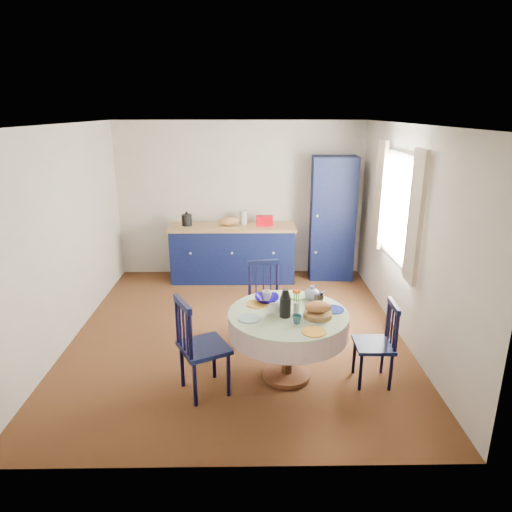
{
  "coord_description": "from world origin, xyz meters",
  "views": [
    {
      "loc": [
        0.15,
        -5.13,
        2.65
      ],
      "look_at": [
        0.23,
        0.2,
        0.94
      ],
      "focal_mm": 32.0,
      "sensor_mm": 36.0,
      "label": 1
    }
  ],
  "objects_px": {
    "chair_right": "(377,343)",
    "cobalt_bowl": "(267,299)",
    "mug_a": "(274,309)",
    "chair_far": "(266,301)",
    "dining_table": "(289,323)",
    "mug_d": "(267,296)",
    "chair_left": "(200,346)",
    "kitchen_counter": "(233,252)",
    "mug_b": "(297,319)",
    "mug_c": "(319,298)",
    "pantry_cabinet": "(332,219)"
  },
  "relations": [
    {
      "from": "chair_right",
      "to": "cobalt_bowl",
      "type": "distance_m",
      "value": 1.2
    },
    {
      "from": "mug_a",
      "to": "chair_far",
      "type": "bearing_deg",
      "value": 93.19
    },
    {
      "from": "dining_table",
      "to": "cobalt_bowl",
      "type": "distance_m",
      "value": 0.38
    },
    {
      "from": "chair_right",
      "to": "mug_d",
      "type": "relative_size",
      "value": 7.94
    },
    {
      "from": "chair_left",
      "to": "mug_d",
      "type": "relative_size",
      "value": 9.19
    },
    {
      "from": "kitchen_counter",
      "to": "mug_a",
      "type": "height_order",
      "value": "kitchen_counter"
    },
    {
      "from": "chair_far",
      "to": "mug_d",
      "type": "relative_size",
      "value": 8.66
    },
    {
      "from": "mug_b",
      "to": "mug_c",
      "type": "xyz_separation_m",
      "value": [
        0.28,
        0.51,
        0.0
      ]
    },
    {
      "from": "chair_left",
      "to": "mug_b",
      "type": "xyz_separation_m",
      "value": [
        0.92,
        0.02,
        0.26
      ]
    },
    {
      "from": "chair_far",
      "to": "mug_d",
      "type": "xyz_separation_m",
      "value": [
        -0.01,
        -0.56,
        0.3
      ]
    },
    {
      "from": "dining_table",
      "to": "kitchen_counter",
      "type": "bearing_deg",
      "value": 102.96
    },
    {
      "from": "pantry_cabinet",
      "to": "dining_table",
      "type": "distance_m",
      "value": 3.16
    },
    {
      "from": "mug_d",
      "to": "cobalt_bowl",
      "type": "xyz_separation_m",
      "value": [
        -0.0,
        -0.04,
        -0.02
      ]
    },
    {
      "from": "kitchen_counter",
      "to": "pantry_cabinet",
      "type": "height_order",
      "value": "pantry_cabinet"
    },
    {
      "from": "dining_table",
      "to": "mug_a",
      "type": "bearing_deg",
      "value": -167.9
    },
    {
      "from": "mug_a",
      "to": "mug_d",
      "type": "distance_m",
      "value": 0.36
    },
    {
      "from": "kitchen_counter",
      "to": "chair_left",
      "type": "bearing_deg",
      "value": -93.65
    },
    {
      "from": "cobalt_bowl",
      "to": "mug_b",
      "type": "bearing_deg",
      "value": -63.06
    },
    {
      "from": "dining_table",
      "to": "cobalt_bowl",
      "type": "bearing_deg",
      "value": 127.55
    },
    {
      "from": "dining_table",
      "to": "mug_c",
      "type": "bearing_deg",
      "value": 38.96
    },
    {
      "from": "cobalt_bowl",
      "to": "mug_d",
      "type": "bearing_deg",
      "value": 87.38
    },
    {
      "from": "pantry_cabinet",
      "to": "chair_far",
      "type": "xyz_separation_m",
      "value": [
        -1.14,
        -2.12,
        -0.51
      ]
    },
    {
      "from": "dining_table",
      "to": "chair_far",
      "type": "relative_size",
      "value": 1.27
    },
    {
      "from": "mug_d",
      "to": "chair_left",
      "type": "bearing_deg",
      "value": -138.72
    },
    {
      "from": "chair_left",
      "to": "mug_c",
      "type": "height_order",
      "value": "chair_left"
    },
    {
      "from": "pantry_cabinet",
      "to": "chair_right",
      "type": "xyz_separation_m",
      "value": [
        -0.06,
        -3.09,
        -0.55
      ]
    },
    {
      "from": "chair_far",
      "to": "mug_c",
      "type": "bearing_deg",
      "value": -58.82
    },
    {
      "from": "mug_b",
      "to": "kitchen_counter",
      "type": "bearing_deg",
      "value": 102.89
    },
    {
      "from": "chair_left",
      "to": "mug_a",
      "type": "height_order",
      "value": "chair_left"
    },
    {
      "from": "kitchen_counter",
      "to": "pantry_cabinet",
      "type": "relative_size",
      "value": 1.02
    },
    {
      "from": "chair_right",
      "to": "mug_c",
      "type": "bearing_deg",
      "value": -122.73
    },
    {
      "from": "mug_a",
      "to": "cobalt_bowl",
      "type": "distance_m",
      "value": 0.31
    },
    {
      "from": "chair_far",
      "to": "mug_b",
      "type": "bearing_deg",
      "value": -87.38
    },
    {
      "from": "kitchen_counter",
      "to": "dining_table",
      "type": "bearing_deg",
      "value": -76.94
    },
    {
      "from": "pantry_cabinet",
      "to": "kitchen_counter",
      "type": "bearing_deg",
      "value": -173.51
    },
    {
      "from": "dining_table",
      "to": "chair_right",
      "type": "distance_m",
      "value": 0.9
    },
    {
      "from": "dining_table",
      "to": "cobalt_bowl",
      "type": "xyz_separation_m",
      "value": [
        -0.21,
        0.28,
        0.15
      ]
    },
    {
      "from": "chair_left",
      "to": "mug_b",
      "type": "relative_size",
      "value": 10.92
    },
    {
      "from": "chair_right",
      "to": "cobalt_bowl",
      "type": "xyz_separation_m",
      "value": [
        -1.09,
        0.38,
        0.32
      ]
    },
    {
      "from": "mug_d",
      "to": "mug_b",
      "type": "bearing_deg",
      "value": -65.02
    },
    {
      "from": "dining_table",
      "to": "mug_d",
      "type": "bearing_deg",
      "value": 123.39
    },
    {
      "from": "mug_b",
      "to": "mug_c",
      "type": "bearing_deg",
      "value": 61.21
    },
    {
      "from": "chair_left",
      "to": "mug_c",
      "type": "relative_size",
      "value": 9.09
    },
    {
      "from": "chair_far",
      "to": "mug_a",
      "type": "xyz_separation_m",
      "value": [
        0.05,
        -0.91,
        0.3
      ]
    },
    {
      "from": "chair_right",
      "to": "cobalt_bowl",
      "type": "bearing_deg",
      "value": -107.82
    },
    {
      "from": "mug_d",
      "to": "cobalt_bowl",
      "type": "distance_m",
      "value": 0.05
    },
    {
      "from": "mug_a",
      "to": "kitchen_counter",
      "type": "bearing_deg",
      "value": 99.99
    },
    {
      "from": "chair_left",
      "to": "mug_b",
      "type": "distance_m",
      "value": 0.96
    },
    {
      "from": "pantry_cabinet",
      "to": "mug_b",
      "type": "height_order",
      "value": "pantry_cabinet"
    },
    {
      "from": "chair_far",
      "to": "cobalt_bowl",
      "type": "distance_m",
      "value": 0.66
    }
  ]
}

